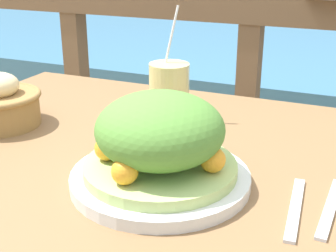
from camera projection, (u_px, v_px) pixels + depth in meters
The scene contains 7 objects.
patio_table at pixel (149, 202), 0.92m from camera, with size 1.08×0.80×0.77m.
railing_fence at pixel (248, 87), 1.57m from camera, with size 2.80×0.08×0.99m.
sea_backdrop at pixel (320, 56), 3.86m from camera, with size 12.00×4.00×0.54m.
salad_plate at pixel (160, 146), 0.74m from camera, with size 0.29×0.29×0.15m.
drink_glass at pixel (169, 93), 1.00m from camera, with size 0.09×0.09×0.25m.
fork at pixel (295, 208), 0.69m from camera, with size 0.03×0.18×0.00m.
knife at pixel (330, 207), 0.69m from camera, with size 0.02×0.18×0.00m.
Camera 1 is at (0.35, -0.72, 1.14)m, focal length 50.00 mm.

